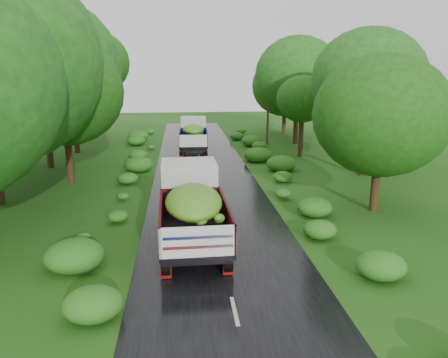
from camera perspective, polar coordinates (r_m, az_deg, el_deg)
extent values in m
plane|color=#17480F|center=(13.44, 1.41, -16.91)|extent=(120.00, 120.00, 0.00)
cube|color=black|center=(17.87, -0.58, -8.59)|extent=(6.50, 80.00, 0.02)
cube|color=#BFB78C|center=(13.43, 1.41, -16.83)|extent=(0.12, 1.60, 0.00)
cube|color=#BFB78C|center=(16.96, -0.28, -9.86)|extent=(0.12, 1.60, 0.00)
cube|color=#BFB78C|center=(20.66, -1.33, -5.33)|extent=(0.12, 1.60, 0.00)
cube|color=#BFB78C|center=(24.45, -2.05, -2.19)|extent=(0.12, 1.60, 0.00)
cube|color=#BFB78C|center=(28.30, -2.57, 0.10)|extent=(0.12, 1.60, 0.00)
cube|color=#BFB78C|center=(32.19, -2.97, 1.84)|extent=(0.12, 1.60, 0.00)
cube|color=#BFB78C|center=(36.10, -3.28, 3.21)|extent=(0.12, 1.60, 0.00)
cube|color=#BFB78C|center=(40.03, -3.54, 4.30)|extent=(0.12, 1.60, 0.00)
cube|color=#BFB78C|center=(43.98, -3.74, 5.20)|extent=(0.12, 1.60, 0.00)
cube|color=#BFB78C|center=(47.93, -3.92, 5.95)|extent=(0.12, 1.60, 0.00)
cube|color=#BFB78C|center=(51.89, -4.06, 6.59)|extent=(0.12, 1.60, 0.00)
cube|color=black|center=(17.65, -4.13, -6.47)|extent=(2.04, 6.20, 0.31)
cylinder|color=black|center=(19.80, -7.56, -4.73)|extent=(0.33, 1.10, 1.09)
cylinder|color=black|center=(19.88, -1.42, -4.52)|extent=(0.33, 1.10, 1.09)
cylinder|color=black|center=(16.40, -7.59, -8.86)|extent=(0.33, 1.10, 1.09)
cylinder|color=black|center=(16.50, -0.13, -8.57)|extent=(0.33, 1.10, 1.09)
cylinder|color=black|center=(15.38, -7.61, -10.49)|extent=(0.33, 1.10, 1.09)
cylinder|color=black|center=(15.49, 0.38, -10.17)|extent=(0.33, 1.10, 1.09)
cube|color=#6E0A09|center=(15.14, -7.58, -11.91)|extent=(0.37, 0.05, 0.49)
cube|color=#6E0A09|center=(15.25, 0.57, -11.57)|extent=(0.37, 0.05, 0.49)
cube|color=silver|center=(19.63, -4.59, -0.68)|extent=(2.47, 2.14, 2.08)
cube|color=black|center=(16.50, -3.93, -7.10)|extent=(2.63, 4.76, 0.17)
cube|color=#4F0E13|center=(16.27, -8.25, -5.25)|extent=(0.21, 4.70, 1.04)
cube|color=#4F0E13|center=(16.39, 0.29, -4.95)|extent=(0.21, 4.70, 1.04)
cube|color=#4F0E13|center=(18.47, -4.38, -2.75)|extent=(2.52, 0.15, 1.04)
cube|color=silver|center=(14.13, -3.41, -8.20)|extent=(2.52, 0.15, 1.04)
ellipsoid|color=#477B16|center=(16.08, -4.00, -2.92)|extent=(2.21, 4.00, 1.09)
cube|color=black|center=(37.55, -4.00, 4.60)|extent=(1.92, 5.70, 0.28)
cylinder|color=black|center=(39.61, -5.39, 4.86)|extent=(0.32, 1.01, 1.00)
cylinder|color=black|center=(39.60, -2.57, 4.91)|extent=(0.32, 1.01, 1.00)
cylinder|color=black|center=(36.33, -5.53, 4.00)|extent=(0.32, 1.01, 1.00)
cylinder|color=black|center=(36.32, -2.46, 4.05)|extent=(0.32, 1.01, 1.00)
cylinder|color=black|center=(35.32, -5.58, 3.70)|extent=(0.32, 1.01, 1.00)
cylinder|color=black|center=(35.31, -2.42, 3.75)|extent=(0.32, 1.01, 1.00)
cube|color=#6E0A09|center=(35.03, -5.59, 3.25)|extent=(0.34, 0.05, 0.45)
cube|color=#6E0A09|center=(35.01, -2.40, 3.30)|extent=(0.34, 0.05, 0.45)
cube|color=silver|center=(39.61, -4.01, 6.71)|extent=(2.28, 1.98, 1.90)
cube|color=black|center=(36.47, -4.01, 4.66)|extent=(2.45, 4.39, 0.16)
cube|color=navy|center=(36.41, -5.78, 5.50)|extent=(0.23, 4.31, 0.95)
cube|color=navy|center=(36.39, -2.26, 5.55)|extent=(0.23, 4.31, 0.95)
cube|color=navy|center=(38.48, -4.01, 6.01)|extent=(2.31, 0.16, 0.95)
cube|color=silver|center=(34.30, -4.03, 4.99)|extent=(2.31, 0.16, 0.95)
ellipsoid|color=#477B16|center=(36.30, -4.04, 6.46)|extent=(2.06, 3.69, 1.00)
cylinder|color=#382616|center=(40.42, 5.77, 9.48)|extent=(0.23, 0.23, 7.21)
cube|color=#382616|center=(40.28, 5.88, 13.82)|extent=(1.26, 0.29, 0.09)
cylinder|color=black|center=(28.29, -19.83, 5.78)|extent=(0.43, 0.43, 6.36)
ellipsoid|color=#1A480D|center=(28.07, -20.25, 10.65)|extent=(3.78, 3.78, 3.40)
cylinder|color=black|center=(33.25, -22.27, 8.09)|extent=(0.47, 0.47, 7.93)
ellipsoid|color=#1A480D|center=(33.11, -22.78, 13.26)|extent=(4.66, 4.66, 4.20)
cylinder|color=black|center=(38.64, -19.03, 8.75)|extent=(0.46, 0.46, 7.47)
ellipsoid|color=#1A480D|center=(38.51, -19.38, 12.95)|extent=(3.39, 3.39, 3.05)
cylinder|color=black|center=(43.69, -19.17, 9.97)|extent=(0.48, 0.48, 8.50)
ellipsoid|color=#1A480D|center=(43.60, -19.53, 14.20)|extent=(4.16, 4.16, 3.74)
cylinder|color=black|center=(48.66, -16.38, 10.55)|extent=(0.48, 0.48, 8.50)
ellipsoid|color=#1A480D|center=(48.58, -16.65, 14.34)|extent=(3.84, 3.84, 3.45)
cylinder|color=black|center=(22.60, 19.42, 2.65)|extent=(0.41, 0.41, 5.42)
ellipsoid|color=#184D13|center=(22.31, 19.86, 7.84)|extent=(3.61, 3.61, 3.25)
cylinder|color=black|center=(29.99, 17.99, 7.09)|extent=(0.45, 0.45, 7.10)
ellipsoid|color=#184D13|center=(29.80, 18.39, 12.24)|extent=(3.80, 3.80, 3.42)
cylinder|color=black|center=(35.55, 10.07, 7.06)|extent=(0.41, 0.41, 5.22)
ellipsoid|color=#184D13|center=(35.36, 10.21, 10.25)|extent=(2.87, 2.87, 2.58)
cylinder|color=black|center=(41.70, 9.46, 9.48)|extent=(0.45, 0.45, 7.17)
ellipsoid|color=#184D13|center=(41.57, 9.62, 13.22)|extent=(3.98, 3.98, 3.58)
cylinder|color=black|center=(48.56, 7.91, 9.36)|extent=(0.42, 0.42, 5.77)
ellipsoid|color=#184D13|center=(48.42, 8.00, 11.95)|extent=(3.80, 3.80, 3.42)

